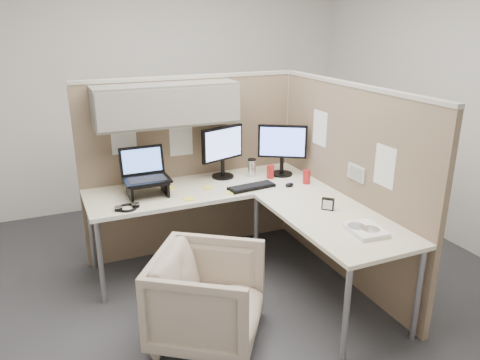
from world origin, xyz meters
name	(u,v)px	position (x,y,z in m)	size (l,w,h in m)	color
ground	(241,289)	(0.00, 0.00, 0.00)	(4.50, 4.50, 0.00)	#2E2E32
partition_back	(181,138)	(-0.22, 0.83, 1.10)	(2.00, 0.36, 1.63)	#836C56
partition_right	(344,182)	(0.90, -0.07, 0.82)	(0.07, 2.03, 1.63)	#836C56
desk	(249,203)	(0.12, 0.13, 0.69)	(2.00, 1.98, 0.73)	beige
office_chair	(208,293)	(-0.45, -0.47, 0.35)	(0.69, 0.64, 0.71)	#B5A490
monitor_left	(223,148)	(0.13, 0.70, 1.00)	(0.43, 0.20, 0.47)	black
monitor_right	(282,146)	(0.65, 0.55, 1.00)	(0.39, 0.26, 0.47)	black
laptop_station	(146,178)	(-0.60, 0.54, 0.87)	(0.36, 0.31, 0.38)	black
keyboard	(252,187)	(0.24, 0.33, 0.74)	(0.41, 0.14, 0.02)	black
mouse	(289,185)	(0.56, 0.24, 0.75)	(0.09, 0.06, 0.03)	black
travel_mug	(252,168)	(0.38, 0.63, 0.81)	(0.08, 0.08, 0.16)	silver
soda_can_green	(307,177)	(0.73, 0.25, 0.79)	(0.07, 0.07, 0.12)	#B21E1E
soda_can_silver	(270,172)	(0.51, 0.51, 0.79)	(0.07, 0.07, 0.12)	#B21E1E
sticky_note_d	(208,187)	(-0.09, 0.49, 0.73)	(0.08, 0.08, 0.01)	yellow
sticky_note_b	(231,193)	(0.04, 0.30, 0.73)	(0.08, 0.08, 0.01)	yellow
sticky_note_c	(169,188)	(-0.40, 0.61, 0.73)	(0.08, 0.08, 0.01)	yellow
sticky_note_a	(189,199)	(-0.33, 0.30, 0.73)	(0.08, 0.08, 0.01)	yellow
headphones	(127,207)	(-0.81, 0.29, 0.74)	(0.19, 0.17, 0.03)	black
paper_stack	(365,230)	(0.58, -0.75, 0.75)	(0.24, 0.29, 0.03)	white
desk_clock	(328,204)	(0.57, -0.32, 0.78)	(0.09, 0.09, 0.09)	black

